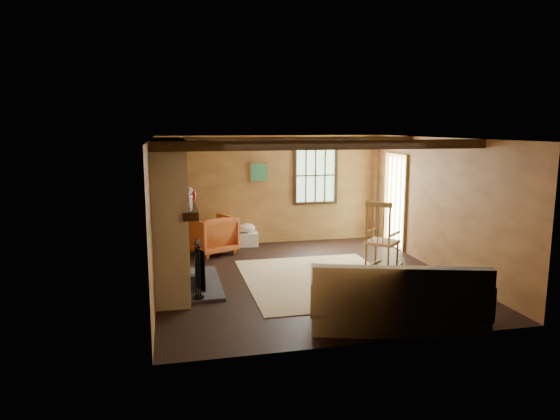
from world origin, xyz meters
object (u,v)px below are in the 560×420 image
object	(u,v)px
sofa	(397,303)
armchair	(212,235)
rocking_chair	(381,240)
laundry_basket	(246,239)
fireplace	(172,220)

from	to	relation	value
sofa	armchair	size ratio (longest dim) A/B	2.81
sofa	armchair	distance (m)	4.82
rocking_chair	laundry_basket	xyz separation A→B (m)	(-2.14, 2.32, -0.39)
rocking_chair	sofa	bearing A→B (deg)	117.55
fireplace	rocking_chair	distance (m)	3.79
fireplace	laundry_basket	size ratio (longest dim) A/B	4.80
rocking_chair	sofa	size ratio (longest dim) A/B	0.53
sofa	laundry_basket	xyz separation A→B (m)	(-1.22, 4.88, -0.17)
rocking_chair	sofa	world-z (taller)	rocking_chair
rocking_chair	sofa	xyz separation A→B (m)	(-0.92, -2.56, -0.22)
rocking_chair	laundry_basket	distance (m)	3.18
rocking_chair	sofa	distance (m)	2.73
fireplace	sofa	bearing A→B (deg)	-39.54
laundry_basket	armchair	world-z (taller)	armchair
fireplace	laundry_basket	bearing A→B (deg)	57.87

